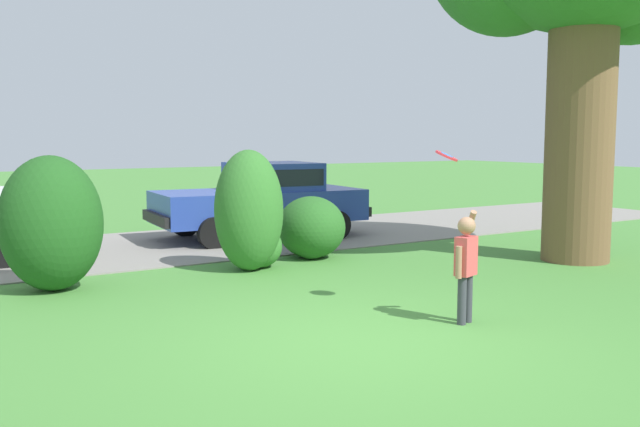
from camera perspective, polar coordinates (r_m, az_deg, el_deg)
ground_plane at (r=7.36m, az=3.66°, el=-10.28°), size 80.00×80.00×0.00m
driveway_strip at (r=13.67m, az=-14.08°, el=-2.69°), size 28.00×4.40×0.02m
shrub_near_tree at (r=10.17m, az=-21.03°, el=-0.75°), size 1.37×1.35×1.85m
shrub_centre_left at (r=11.01m, az=-5.69°, el=-0.23°), size 1.15×1.07×1.90m
shrub_centre at (r=12.08m, az=-0.72°, el=-1.30°), size 1.16×1.23×1.07m
parked_sedan at (r=14.54m, az=-4.65°, el=1.33°), size 4.53×2.36×1.56m
child_thrower at (r=8.01m, az=11.78°, el=-3.77°), size 0.40×0.35×1.29m
frisbee at (r=8.33m, az=10.26°, el=4.64°), size 0.30×0.27×0.18m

